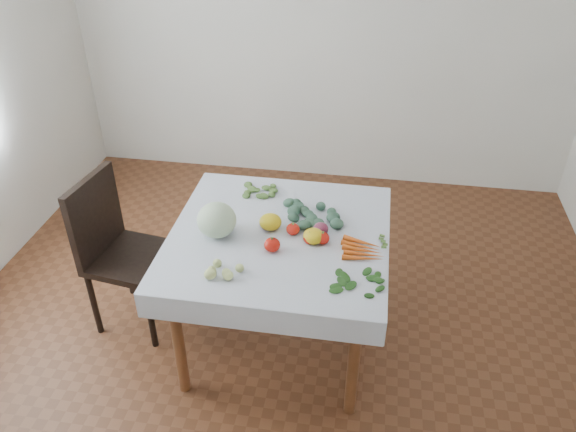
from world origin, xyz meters
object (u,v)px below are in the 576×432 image
(table, at_px, (279,250))
(cabbage, at_px, (217,220))
(chair, at_px, (116,244))
(heirloom_back, at_px, (270,222))
(carrot_bunch, at_px, (362,250))

(table, height_order, cabbage, cabbage)
(table, xyz_separation_m, chair, (-0.95, 0.05, -0.11))
(cabbage, relative_size, heirloom_back, 1.71)
(table, xyz_separation_m, cabbage, (-0.31, -0.06, 0.19))
(table, relative_size, heirloom_back, 8.51)
(cabbage, distance_m, heirloom_back, 0.28)
(chair, bearing_deg, cabbage, -9.23)
(carrot_bunch, bearing_deg, cabbage, 177.48)
(cabbage, bearing_deg, heirloom_back, 20.77)
(table, bearing_deg, chair, 177.08)
(cabbage, relative_size, carrot_bunch, 0.99)
(heirloom_back, bearing_deg, cabbage, -159.23)
(cabbage, xyz_separation_m, carrot_bunch, (0.74, -0.03, -0.08))
(carrot_bunch, bearing_deg, table, 168.42)
(table, height_order, carrot_bunch, carrot_bunch)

